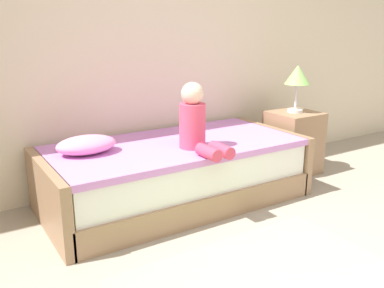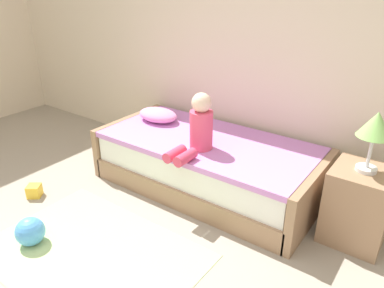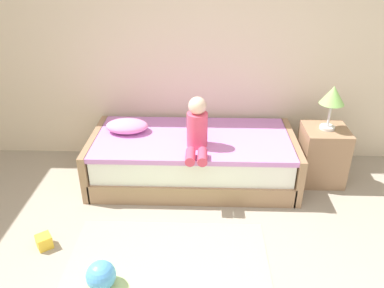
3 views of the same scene
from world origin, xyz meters
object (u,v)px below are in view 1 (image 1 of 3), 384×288
object	(u,v)px
table_lamp	(297,77)
pillow	(86,145)
nightstand	(293,142)
child_figure	(196,123)
bed	(176,173)

from	to	relation	value
table_lamp	pillow	distance (m)	2.08
nightstand	pillow	world-z (taller)	pillow
pillow	nightstand	bearing A→B (deg)	-2.01
nightstand	pillow	size ratio (longest dim) A/B	1.36
table_lamp	pillow	bearing A→B (deg)	177.99
nightstand	child_figure	distance (m)	1.39
bed	child_figure	size ratio (longest dim) A/B	4.14
child_figure	pillow	distance (m)	0.82
child_figure	pillow	world-z (taller)	child_figure
table_lamp	child_figure	xyz separation A→B (m)	(-1.30, -0.26, -0.23)
table_lamp	bed	bearing A→B (deg)	-178.80
bed	nightstand	distance (m)	1.35
bed	child_figure	xyz separation A→B (m)	(0.05, -0.23, 0.46)
table_lamp	child_figure	size ratio (longest dim) A/B	0.88
table_lamp	nightstand	bearing A→B (deg)	0.00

